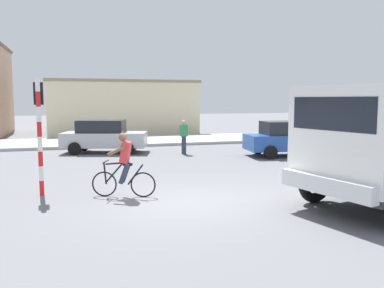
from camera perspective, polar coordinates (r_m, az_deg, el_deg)
The scene contains 8 objects.
ground_plane at distance 10.18m, azimuth -1.24°, elevation -8.41°, with size 120.00×120.00×0.00m, color slate.
sidewalk_far at distance 24.51m, azimuth -10.55°, elevation 0.35°, with size 80.00×5.00×0.16m, color #ADADA8.
cyclist at distance 10.80m, azimuth -9.67°, elevation -2.95°, with size 1.62×0.75×1.72m.
traffic_light_pole at distance 11.55m, azimuth -20.87°, elevation 3.33°, with size 0.24×0.43×3.20m.
car_red_near at distance 20.04m, azimuth -12.41°, elevation 1.11°, with size 4.32×2.77×1.60m.
car_white_mid at distance 18.96m, azimuth 13.58°, elevation 0.79°, with size 4.18×2.24×1.60m.
pedestrian_near_kerb at distance 19.04m, azimuth -1.17°, elevation 1.08°, with size 0.34×0.22×1.62m.
building_mid_block at distance 31.40m, azimuth -9.94°, elevation 5.17°, with size 10.86×6.15×3.99m.
Camera 1 is at (-2.64, -9.48, 2.59)m, focal length 37.58 mm.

